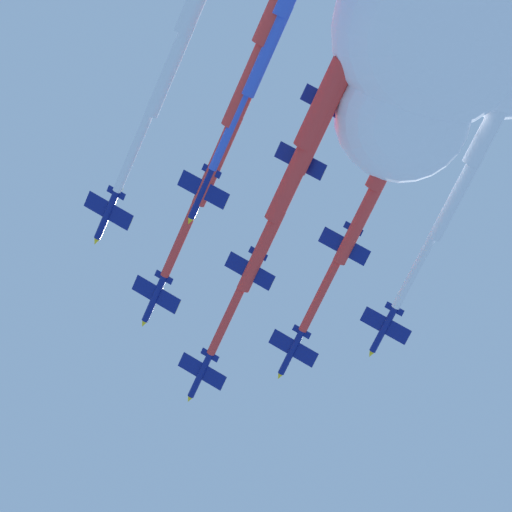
# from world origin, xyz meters

# --- Properties ---
(jet_lead) EXTENTS (62.29, 11.39, 4.52)m
(jet_lead) POSITION_xyz_m (-14.31, -1.13, 160.40)
(jet_lead) COLOR navy
(jet_port_inner) EXTENTS (65.14, 11.59, 4.55)m
(jet_port_inner) POSITION_xyz_m (-27.13, 9.87, 160.10)
(jet_port_inner) COLOR navy
(jet_starboard_inner) EXTENTS (64.86, 11.90, 4.52)m
(jet_starboard_inner) POSITION_xyz_m (-24.43, -14.61, 160.98)
(jet_starboard_inner) COLOR navy
(jet_port_mid) EXTENTS (70.54, 12.38, 4.54)m
(jet_port_mid) POSITION_xyz_m (-39.11, -3.79, 160.35)
(jet_port_mid) COLOR navy
(jet_port_outer) EXTENTS (64.51, 11.75, 4.48)m
(jet_port_outer) POSITION_xyz_m (-32.66, -27.66, 161.23)
(jet_port_outer) COLOR navy
(jet_trail_port) EXTENTS (66.98, 12.10, 4.49)m
(jet_trail_port) POSITION_xyz_m (-45.24, -16.75, 161.09)
(jet_trail_port) COLOR navy
(cloud_puff) EXTENTS (52.34, 37.87, 33.18)m
(cloud_puff) POSITION_xyz_m (-43.22, -15.28, 164.00)
(cloud_puff) COLOR white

